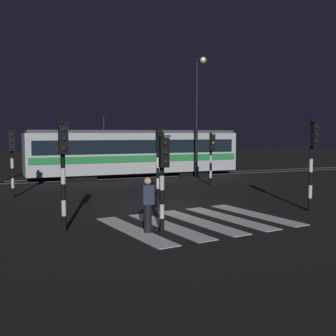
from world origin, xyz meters
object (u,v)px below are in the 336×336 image
at_px(traffic_light_corner_near_left, 63,158).
at_px(traffic_light_corner_near_right, 313,151).
at_px(tram, 135,152).
at_px(traffic_light_kerb_mid_left, 163,167).
at_px(traffic_light_corner_far_left, 12,152).
at_px(traffic_light_median_centre, 158,151).
at_px(pedestrian_waiting_at_kerb, 148,205).
at_px(traffic_light_corner_far_right, 212,151).
at_px(street_lamp_trackside_right, 198,104).

xyz_separation_m(traffic_light_corner_near_left, traffic_light_corner_near_right, (9.41, -0.29, 0.08)).
bearing_deg(tram, traffic_light_kerb_mid_left, -105.72).
height_order(traffic_light_corner_near_left, traffic_light_corner_far_left, traffic_light_corner_near_left).
bearing_deg(traffic_light_median_centre, traffic_light_kerb_mid_left, -110.59).
xyz_separation_m(traffic_light_corner_near_right, tram, (-2.18, 14.90, -0.63)).
height_order(tram, pedestrian_waiting_at_kerb, tram).
bearing_deg(traffic_light_corner_far_left, traffic_light_corner_far_right, 2.32).
height_order(traffic_light_corner_near_right, street_lamp_trackside_right, street_lamp_trackside_right).
xyz_separation_m(traffic_light_corner_near_right, traffic_light_kerb_mid_left, (-6.65, -0.98, -0.35)).
bearing_deg(traffic_light_corner_near_right, traffic_light_kerb_mid_left, -171.62).
xyz_separation_m(traffic_light_corner_far_left, traffic_light_kerb_mid_left, (3.86, -9.09, -0.14)).
xyz_separation_m(traffic_light_corner_far_right, traffic_light_median_centre, (-4.65, -3.39, 0.20)).
relative_size(traffic_light_corner_near_right, tram, 0.24).
xyz_separation_m(traffic_light_corner_far_left, traffic_light_median_centre, (6.17, -2.95, 0.07)).
xyz_separation_m(traffic_light_corner_far_left, pedestrian_waiting_at_kerb, (3.44, -8.89, -1.29)).
bearing_deg(tram, pedestrian_waiting_at_kerb, -107.33).
bearing_deg(traffic_light_corner_near_right, traffic_light_corner_near_left, 178.20).
distance_m(traffic_light_corner_near_left, pedestrian_waiting_at_kerb, 2.93).
height_order(traffic_light_kerb_mid_left, tram, tram).
bearing_deg(traffic_light_corner_far_left, tram, 39.18).
bearing_deg(traffic_light_kerb_mid_left, traffic_light_corner_near_left, 155.17).
xyz_separation_m(traffic_light_corner_far_right, traffic_light_corner_near_right, (-0.31, -8.55, 0.33)).
distance_m(traffic_light_corner_near_right, tram, 15.08).
bearing_deg(street_lamp_trackside_right, tram, 151.23).
relative_size(traffic_light_corner_near_right, pedestrian_waiting_at_kerb, 2.10).
relative_size(traffic_light_corner_far_right, pedestrian_waiting_at_kerb, 1.81).
bearing_deg(pedestrian_waiting_at_kerb, traffic_light_kerb_mid_left, -25.93).
distance_m(traffic_light_corner_far_right, traffic_light_kerb_mid_left, 11.80).
xyz_separation_m(traffic_light_corner_near_left, street_lamp_trackside_right, (11.02, 12.53, 2.72)).
distance_m(traffic_light_corner_far_left, pedestrian_waiting_at_kerb, 9.62).
bearing_deg(tram, traffic_light_corner_near_right, -81.68).
distance_m(traffic_light_kerb_mid_left, tram, 16.50).
xyz_separation_m(traffic_light_corner_near_left, tram, (7.23, 14.61, -0.55)).
distance_m(traffic_light_corner_near_left, traffic_light_median_centre, 7.03).
bearing_deg(pedestrian_waiting_at_kerb, traffic_light_median_centre, 65.33).
height_order(traffic_light_corner_far_left, traffic_light_corner_near_right, traffic_light_corner_near_right).
relative_size(traffic_light_kerb_mid_left, street_lamp_trackside_right, 0.38).
xyz_separation_m(traffic_light_kerb_mid_left, street_lamp_trackside_right, (8.27, 13.80, 2.99)).
height_order(traffic_light_corner_near_left, traffic_light_median_centre, traffic_light_corner_near_left).
bearing_deg(traffic_light_corner_near_right, pedestrian_waiting_at_kerb, -173.74).
xyz_separation_m(traffic_light_kerb_mid_left, pedestrian_waiting_at_kerb, (-0.42, 0.20, -1.15)).
bearing_deg(traffic_light_kerb_mid_left, traffic_light_corner_far_right, 53.86).
bearing_deg(traffic_light_median_centre, traffic_light_corner_near_right, -49.93).
distance_m(traffic_light_corner_far_left, traffic_light_median_centre, 6.84).
height_order(traffic_light_corner_far_right, traffic_light_corner_near_left, traffic_light_corner_near_left).
distance_m(traffic_light_kerb_mid_left, pedestrian_waiting_at_kerb, 1.24).
bearing_deg(traffic_light_corner_near_right, street_lamp_trackside_right, 82.83).
height_order(traffic_light_corner_near_right, tram, tram).
height_order(traffic_light_median_centre, traffic_light_kerb_mid_left, traffic_light_median_centre).
relative_size(traffic_light_corner_near_left, traffic_light_median_centre, 1.03).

